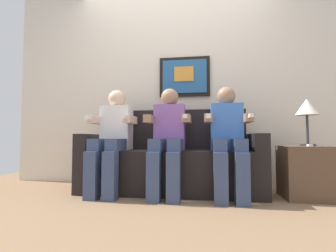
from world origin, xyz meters
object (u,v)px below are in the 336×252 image
at_px(table_lamp, 307,109).
at_px(spare_remote_on_table, 308,145).
at_px(person_in_middle, 168,135).
at_px(couch, 170,163).
at_px(person_on_left, 112,135).
at_px(side_table_right, 304,172).
at_px(person_on_right, 228,135).

bearing_deg(table_lamp, spare_remote_on_table, -109.60).
height_order(person_in_middle, table_lamp, person_in_middle).
distance_m(couch, person_on_left, 0.68).
bearing_deg(side_table_right, person_on_left, -178.15).
bearing_deg(spare_remote_on_table, side_table_right, 124.17).
bearing_deg(person_on_right, table_lamp, 5.45).
distance_m(person_on_left, table_lamp, 1.97).
xyz_separation_m(person_in_middle, side_table_right, (1.31, 0.06, -0.36)).
bearing_deg(spare_remote_on_table, person_on_right, -178.64).
distance_m(side_table_right, spare_remote_on_table, 0.27).
distance_m(person_on_right, spare_remote_on_table, 0.75).
bearing_deg(person_on_left, couch, 15.71).
xyz_separation_m(person_in_middle, spare_remote_on_table, (1.34, 0.02, -0.10)).
relative_size(side_table_right, spare_remote_on_table, 3.85).
height_order(person_on_left, spare_remote_on_table, person_on_left).
relative_size(couch, person_in_middle, 1.73).
bearing_deg(spare_remote_on_table, table_lamp, 70.40).
distance_m(person_in_middle, table_lamp, 1.38).
distance_m(couch, person_in_middle, 0.34).
bearing_deg(side_table_right, person_on_right, -175.07).
distance_m(side_table_right, table_lamp, 0.61).
relative_size(couch, spare_remote_on_table, 14.74).
xyz_separation_m(couch, person_on_left, (-0.60, -0.17, 0.29)).
bearing_deg(table_lamp, person_on_left, -177.87).
bearing_deg(couch, table_lamp, -3.99).
relative_size(person_on_left, table_lamp, 2.41).
bearing_deg(person_in_middle, side_table_right, 2.67).
bearing_deg(couch, side_table_right, -4.63).
xyz_separation_m(person_on_left, person_on_right, (1.19, 0.00, 0.00)).
bearing_deg(table_lamp, side_table_right, -167.21).
distance_m(couch, table_lamp, 1.47).
relative_size(person_in_middle, table_lamp, 2.41).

